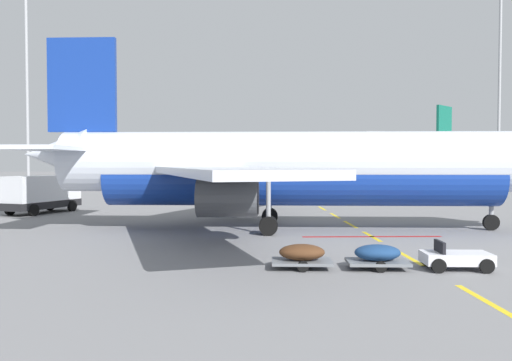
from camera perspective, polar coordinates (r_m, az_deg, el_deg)
apron_paint_markings at (r=44.65m, az=8.02°, el=-3.47°), size 8.00×93.45×0.01m
airliner_foreground at (r=32.73m, az=3.94°, el=1.48°), size 34.81×34.55×12.20m
airliner_mid_left at (r=95.49m, az=23.40°, el=1.75°), size 30.63×30.44×12.74m
catering_truck at (r=46.63m, az=-22.75°, el=-1.35°), size 4.83×7.39×3.14m
baggage_train at (r=21.27m, az=13.36°, el=-8.11°), size 8.67×2.02×1.14m
apron_light_mast_near at (r=66.46m, az=-24.04°, el=13.53°), size 1.80×1.80×29.05m
apron_light_mast_far at (r=73.95m, az=25.35°, el=12.30°), size 1.80×1.80×29.01m
terminal_satellite at (r=177.28m, az=8.63°, el=2.74°), size 89.71×18.34×14.83m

